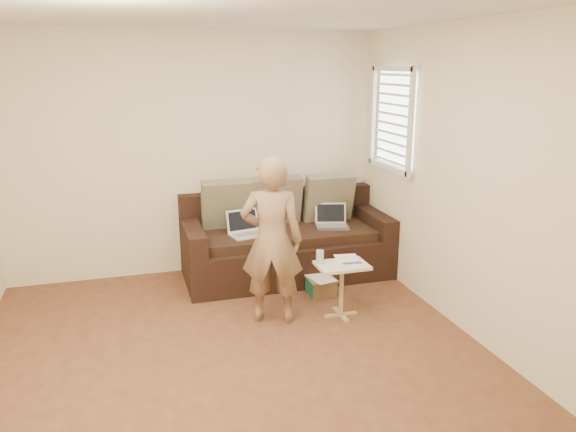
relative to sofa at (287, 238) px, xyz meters
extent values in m
plane|color=#5A2E21|center=(-0.90, -1.77, -0.42)|extent=(4.50, 4.50, 0.00)
plane|color=white|center=(-0.90, -1.77, 2.18)|extent=(4.50, 4.50, 0.00)
plane|color=beige|center=(-0.90, 0.48, 0.87)|extent=(4.00, 0.00, 4.00)
plane|color=beige|center=(-0.90, -4.03, 0.87)|extent=(4.00, 0.00, 4.00)
plane|color=beige|center=(1.10, -1.77, 0.87)|extent=(0.00, 4.50, 4.50)
imported|color=olive|center=(-0.44, -1.02, 0.33)|extent=(0.64, 0.53, 1.51)
camera|label=1|loc=(-1.63, -5.50, 1.83)|focal=34.72mm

